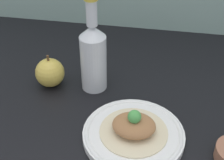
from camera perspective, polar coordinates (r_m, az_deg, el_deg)
ground_plane at (r=86.05cm, az=2.00°, el=-7.26°), size 180.00×110.00×4.00cm
plate at (r=77.94cm, az=3.94°, el=-9.80°), size 25.08×25.08×2.23cm
plated_food at (r=76.07cm, az=4.02°, el=-8.41°), size 16.77×16.77×6.68cm
cider_bottle at (r=88.16cm, az=-3.45°, el=4.58°), size 7.52×7.52×28.50cm
apple at (r=94.34cm, az=-11.29°, el=1.34°), size 8.67×8.67×10.32cm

